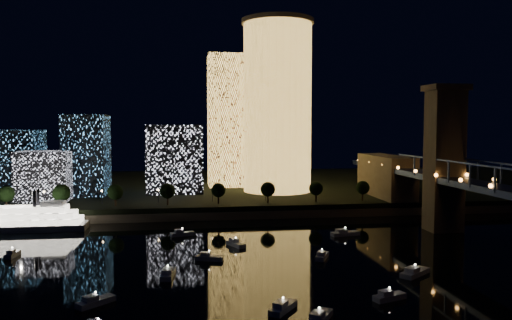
# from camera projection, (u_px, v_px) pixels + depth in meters

# --- Properties ---
(ground) EXTENTS (520.00, 520.00, 0.00)m
(ground) POSITION_uv_depth(u_px,v_px,m) (287.00, 284.00, 113.94)
(ground) COLOR black
(ground) RESTS_ON ground
(far_bank) EXTENTS (420.00, 160.00, 5.00)m
(far_bank) POSITION_uv_depth(u_px,v_px,m) (228.00, 188.00, 271.84)
(far_bank) COLOR black
(far_bank) RESTS_ON ground
(seawall) EXTENTS (420.00, 6.00, 3.00)m
(seawall) POSITION_uv_depth(u_px,v_px,m) (245.00, 215.00, 194.85)
(seawall) COLOR #6B5E4C
(seawall) RESTS_ON ground
(tower_cylindrical) EXTENTS (34.00, 34.00, 80.67)m
(tower_cylindrical) POSITION_uv_depth(u_px,v_px,m) (277.00, 106.00, 235.97)
(tower_cylindrical) COLOR #FFBE51
(tower_cylindrical) RESTS_ON far_bank
(tower_rectangular) EXTENTS (21.16, 21.16, 67.34)m
(tower_rectangular) POSITION_uv_depth(u_px,v_px,m) (229.00, 121.00, 258.40)
(tower_rectangular) COLOR #FFBE51
(tower_rectangular) RESTS_ON far_bank
(midrise_blocks) EXTENTS (94.19, 39.61, 36.07)m
(midrise_blocks) POSITION_uv_depth(u_px,v_px,m) (93.00, 161.00, 225.84)
(midrise_blocks) COLOR white
(midrise_blocks) RESTS_ON far_bank
(riverboat) EXTENTS (48.08, 10.33, 14.47)m
(riverboat) POSITION_uv_depth(u_px,v_px,m) (13.00, 220.00, 171.54)
(riverboat) COLOR silver
(riverboat) RESTS_ON ground
(motorboats) EXTENTS (108.57, 82.91, 2.78)m
(motorboats) POSITION_uv_depth(u_px,v_px,m) (253.00, 268.00, 123.96)
(motorboats) COLOR silver
(motorboats) RESTS_ON ground
(esplanade_trees) EXTENTS (165.93, 6.72, 8.86)m
(esplanade_trees) POSITION_uv_depth(u_px,v_px,m) (151.00, 191.00, 195.15)
(esplanade_trees) COLOR black
(esplanade_trees) RESTS_ON far_bank
(street_lamps) EXTENTS (132.70, 0.70, 5.65)m
(street_lamps) POSITION_uv_depth(u_px,v_px,m) (158.00, 193.00, 201.48)
(street_lamps) COLOR black
(street_lamps) RESTS_ON far_bank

